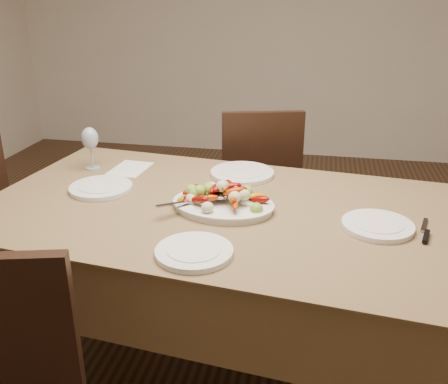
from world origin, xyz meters
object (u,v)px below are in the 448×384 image
serving_platter (223,206)px  plate_right (378,226)px  plate_far (242,173)px  plate_near (194,252)px  plate_left (101,188)px  dining_table (224,292)px  wine_glass (91,147)px  chair_far (256,186)px

serving_platter → plate_right: 0.56m
plate_far → plate_near: size_ratio=1.14×
serving_platter → plate_left: bearing=170.2°
dining_table → plate_far: bearing=88.0°
plate_right → plate_near: same height
plate_far → wine_glass: bearing=-176.3°
plate_near → plate_left: bearing=138.8°
plate_far → plate_near: same height
plate_left → plate_near: same height
plate_left → wine_glass: size_ratio=1.25×
plate_far → wine_glass: 0.69m
chair_far → plate_near: chair_far is taller
plate_left → wine_glass: (-0.15, 0.24, 0.09)m
plate_near → dining_table: bearing=86.7°
dining_table → serving_platter: 0.39m
serving_platter → plate_right: serving_platter is taller
chair_far → plate_far: 0.66m
chair_far → plate_right: bearing=102.9°
chair_far → plate_near: (-0.02, -1.32, 0.29)m
plate_left → chair_far: bearing=58.9°
serving_platter → plate_near: size_ratio=1.52×
dining_table → plate_right: bearing=-7.4°
plate_far → plate_near: 0.73m
serving_platter → plate_far: size_ratio=1.33×
plate_right → plate_far: (-0.54, 0.43, 0.00)m
dining_table → wine_glass: bearing=155.3°
serving_platter → plate_far: bearing=88.2°
dining_table → plate_left: plate_left is taller
dining_table → chair_far: size_ratio=1.94×
dining_table → wine_glass: 0.88m
plate_far → wine_glass: wine_glass is taller
chair_far → plate_right: chair_far is taller
plate_left → plate_far: bearing=27.6°
plate_near → plate_far: bearing=87.3°
serving_platter → plate_left: size_ratio=1.46×
plate_left → plate_right: size_ratio=1.04×
dining_table → chair_far: bearing=89.9°
chair_far → serving_platter: size_ratio=2.55×
wine_glass → dining_table: bearing=-24.7°
dining_table → chair_far: 0.95m
dining_table → serving_platter: bearing=-88.7°
chair_far → plate_right: size_ratio=3.87×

